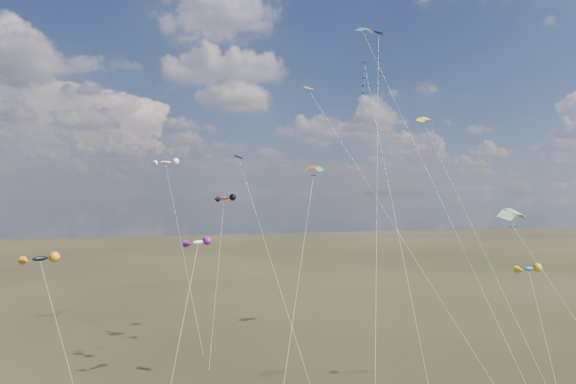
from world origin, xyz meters
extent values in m
cube|color=black|center=(13.07, 23.47, 38.56)|extent=(1.41, 1.42, 0.40)
cylinder|color=silver|center=(7.33, 11.88, 19.28)|extent=(11.49, 23.21, 38.57)
cube|color=#0B0B4D|center=(9.13, 18.91, 33.55)|extent=(1.05, 1.00, 0.41)
cylinder|color=silver|center=(6.98, 7.44, 16.77)|extent=(4.34, 22.97, 33.56)
cube|color=black|center=(-5.11, 19.07, 22.68)|extent=(0.79, 0.86, 0.36)
cylinder|color=silver|center=(-2.95, 11.61, 11.34)|extent=(4.33, 14.95, 22.69)
cube|color=orange|center=(1.10, 14.49, 29.36)|extent=(1.12, 1.08, 0.36)
cylinder|color=silver|center=(7.51, 6.80, 14.68)|extent=(12.86, 15.41, 29.37)
cylinder|color=silver|center=(21.50, 15.75, 14.43)|extent=(0.04, 22.16, 28.87)
cylinder|color=silver|center=(11.06, 6.61, 18.72)|extent=(3.38, 25.32, 37.45)
cylinder|color=silver|center=(-2.21, 7.42, 10.68)|extent=(6.50, 10.36, 21.37)
ellipsoid|color=black|center=(-23.81, 17.46, 12.86)|extent=(2.98, 2.36, 1.00)
cylinder|color=silver|center=(-21.68, 14.68, 6.43)|extent=(4.30, 5.60, 12.88)
ellipsoid|color=#CA4A12|center=(-4.99, 29.74, 18.23)|extent=(2.69, 2.30, 1.04)
cylinder|color=silver|center=(-6.52, 24.98, 9.12)|extent=(3.08, 9.56, 18.24)
cube|color=#332316|center=(-8.05, 20.21, 0.06)|extent=(0.10, 0.10, 0.12)
ellipsoid|color=silver|center=(-9.41, 17.75, 13.98)|extent=(2.68, 2.22, 0.94)
cylinder|color=silver|center=(-11.36, 12.51, 6.99)|extent=(3.92, 10.50, 13.99)
ellipsoid|color=red|center=(-11.74, 40.32, 23.25)|extent=(3.16, 1.17, 1.10)
cylinder|color=silver|center=(-9.87, 32.84, 11.62)|extent=(3.76, 14.99, 23.26)
cube|color=#332316|center=(-8.00, 25.36, 0.06)|extent=(0.10, 0.10, 0.12)
ellipsoid|color=#1059B6|center=(18.78, 4.59, 12.08)|extent=(2.01, 0.90, 0.90)
cylinder|color=silver|center=(17.55, 0.98, 6.04)|extent=(2.51, 7.25, 12.09)
camera|label=1|loc=(-14.53, -34.02, 18.87)|focal=32.00mm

